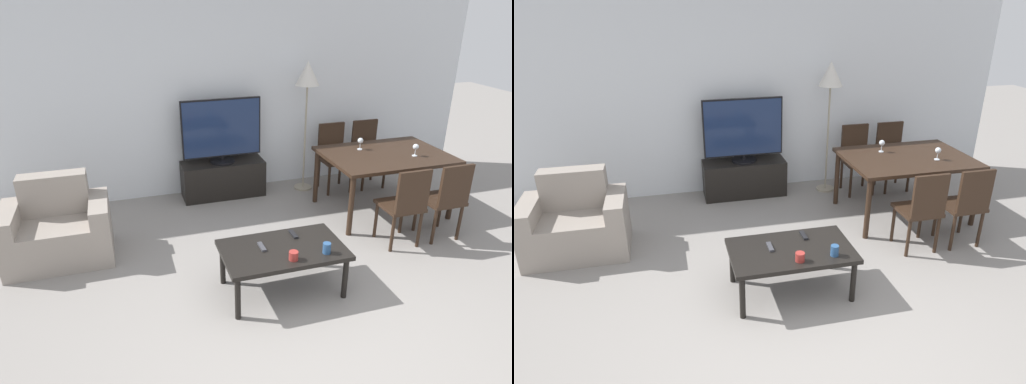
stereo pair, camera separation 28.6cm
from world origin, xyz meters
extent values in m
plane|color=gray|center=(0.00, 0.00, 0.00)|extent=(18.00, 18.00, 0.00)
cube|color=silver|center=(0.00, 3.40, 1.35)|extent=(7.22, 0.06, 2.70)
cube|color=gray|center=(-1.97, 2.06, 0.21)|extent=(0.65, 0.66, 0.42)
cube|color=gray|center=(-1.97, 2.29, 0.63)|extent=(0.65, 0.20, 0.42)
cube|color=gray|center=(-2.39, 2.06, 0.30)|extent=(0.18, 0.66, 0.60)
cube|color=gray|center=(-1.56, 2.06, 0.30)|extent=(0.18, 0.66, 0.60)
cube|color=black|center=(-0.04, 3.13, 0.24)|extent=(1.07, 0.40, 0.47)
cylinder|color=black|center=(-0.04, 3.13, 0.49)|extent=(0.32, 0.32, 0.03)
cylinder|color=black|center=(-0.04, 3.13, 0.53)|extent=(0.04, 0.04, 0.05)
cube|color=black|center=(-0.04, 3.13, 0.92)|extent=(1.02, 0.04, 0.74)
cube|color=#19284C|center=(-0.04, 3.11, 0.92)|extent=(0.98, 0.01, 0.71)
cube|color=black|center=(-0.03, 0.91, 0.42)|extent=(1.08, 0.64, 0.04)
cylinder|color=black|center=(-0.51, 0.64, 0.20)|extent=(0.05, 0.05, 0.40)
cylinder|color=black|center=(0.46, 0.64, 0.20)|extent=(0.05, 0.05, 0.40)
cylinder|color=black|center=(-0.51, 1.17, 0.20)|extent=(0.05, 0.05, 0.40)
cylinder|color=black|center=(0.46, 1.17, 0.20)|extent=(0.05, 0.05, 0.40)
cube|color=black|center=(1.71, 2.11, 0.72)|extent=(1.45, 1.04, 0.04)
cylinder|color=black|center=(1.05, 1.65, 0.35)|extent=(0.06, 0.06, 0.70)
cylinder|color=black|center=(2.37, 1.65, 0.35)|extent=(0.06, 0.06, 0.70)
cylinder|color=black|center=(1.05, 2.57, 0.35)|extent=(0.06, 0.06, 0.70)
cylinder|color=black|center=(2.37, 2.57, 0.35)|extent=(0.06, 0.06, 0.70)
cube|color=black|center=(1.46, 1.36, 0.43)|extent=(0.40, 0.40, 0.04)
cylinder|color=black|center=(1.29, 1.52, 0.21)|extent=(0.04, 0.04, 0.41)
cylinder|color=black|center=(1.62, 1.52, 0.21)|extent=(0.04, 0.04, 0.41)
cylinder|color=black|center=(1.29, 1.20, 0.21)|extent=(0.04, 0.04, 0.41)
cylinder|color=black|center=(1.62, 1.20, 0.21)|extent=(0.04, 0.04, 0.41)
cube|color=black|center=(1.46, 1.18, 0.67)|extent=(0.37, 0.04, 0.44)
cube|color=black|center=(1.96, 2.86, 0.43)|extent=(0.40, 0.40, 0.04)
cylinder|color=black|center=(1.80, 2.70, 0.21)|extent=(0.04, 0.04, 0.41)
cylinder|color=black|center=(2.13, 2.70, 0.21)|extent=(0.04, 0.04, 0.41)
cylinder|color=black|center=(1.80, 3.02, 0.21)|extent=(0.04, 0.04, 0.41)
cylinder|color=black|center=(2.13, 3.02, 0.21)|extent=(0.04, 0.04, 0.41)
cube|color=black|center=(1.96, 3.04, 0.67)|extent=(0.37, 0.04, 0.44)
cube|color=black|center=(1.96, 1.36, 0.43)|extent=(0.40, 0.40, 0.04)
cylinder|color=black|center=(1.80, 1.52, 0.21)|extent=(0.04, 0.04, 0.41)
cylinder|color=black|center=(2.13, 1.52, 0.21)|extent=(0.04, 0.04, 0.41)
cylinder|color=black|center=(1.80, 1.20, 0.21)|extent=(0.04, 0.04, 0.41)
cylinder|color=black|center=(2.13, 1.20, 0.21)|extent=(0.04, 0.04, 0.41)
cube|color=black|center=(1.96, 1.18, 0.67)|extent=(0.37, 0.04, 0.44)
cube|color=black|center=(1.46, 2.86, 0.43)|extent=(0.40, 0.40, 0.04)
cylinder|color=black|center=(1.29, 2.70, 0.21)|extent=(0.04, 0.04, 0.41)
cylinder|color=black|center=(1.62, 2.70, 0.21)|extent=(0.04, 0.04, 0.41)
cylinder|color=black|center=(1.29, 3.02, 0.21)|extent=(0.04, 0.04, 0.41)
cylinder|color=black|center=(1.62, 3.02, 0.21)|extent=(0.04, 0.04, 0.41)
cube|color=black|center=(1.46, 3.04, 0.67)|extent=(0.37, 0.04, 0.44)
cylinder|color=gray|center=(1.07, 3.03, 0.01)|extent=(0.24, 0.24, 0.02)
cylinder|color=gray|center=(1.07, 3.03, 0.72)|extent=(0.02, 0.02, 1.39)
cone|color=beige|center=(1.07, 3.03, 1.56)|extent=(0.31, 0.31, 0.30)
cube|color=black|center=(0.15, 1.09, 0.45)|extent=(0.04, 0.15, 0.02)
cube|color=#38383D|center=(-0.20, 0.97, 0.45)|extent=(0.04, 0.15, 0.02)
cylinder|color=maroon|center=(-0.01, 0.70, 0.48)|extent=(0.08, 0.08, 0.08)
cylinder|color=navy|center=(0.30, 0.72, 0.49)|extent=(0.07, 0.07, 0.10)
cylinder|color=silver|center=(1.49, 2.34, 0.74)|extent=(0.06, 0.06, 0.01)
cylinder|color=silver|center=(1.49, 2.34, 0.78)|extent=(0.01, 0.01, 0.07)
sphere|color=silver|center=(1.49, 2.34, 0.85)|extent=(0.07, 0.07, 0.07)
cylinder|color=silver|center=(1.99, 1.93, 0.74)|extent=(0.06, 0.06, 0.01)
cylinder|color=silver|center=(1.99, 1.93, 0.78)|extent=(0.01, 0.01, 0.07)
sphere|color=silver|center=(1.99, 1.93, 0.85)|extent=(0.07, 0.07, 0.07)
camera|label=1|loc=(-1.28, -2.32, 2.50)|focal=32.00mm
camera|label=2|loc=(-1.00, -2.40, 2.50)|focal=32.00mm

